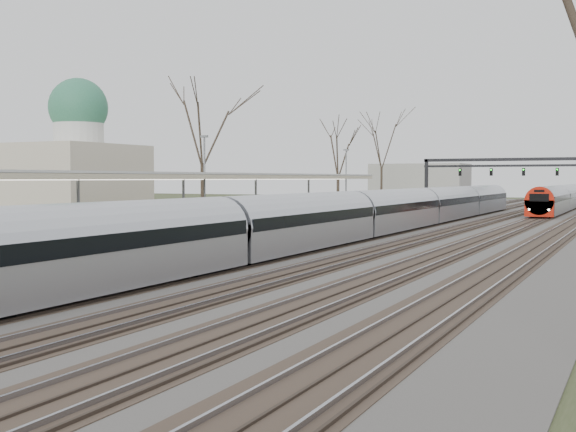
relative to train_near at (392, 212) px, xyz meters
The scene contains 8 objects.
track_bed 6.21m from the train_near, 62.81° to the left, with size 24.00×160.00×0.22m.
platform 13.81m from the train_near, 118.39° to the right, with size 3.50×69.00×1.00m, color #9E9B93.
canopy 18.04m from the train_near, 111.49° to the right, with size 4.10×50.00×3.11m.
dome_building 22.56m from the train_near, 148.84° to the right, with size 10.00×8.00×10.30m.
signal_gantry 35.64m from the train_near, 85.49° to the left, with size 21.00×0.59×6.08m.
tree_west_far 15.99m from the train_near, behind, with size 5.50×5.50×11.33m.
train_near is the anchor object (origin of this frame).
train_far 58.71m from the train_near, 83.15° to the left, with size 2.62×75.21×3.05m.
Camera 1 is at (13.22, 1.88, 3.80)m, focal length 45.00 mm.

